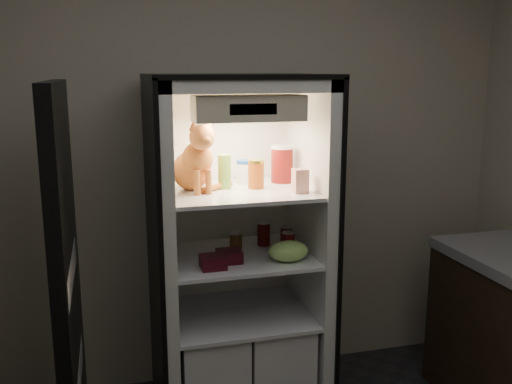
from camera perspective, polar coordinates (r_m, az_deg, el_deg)
The scene contains 16 objects.
room_shell at distance 1.64m, azimuth 9.00°, elevation 2.36°, with size 3.60×3.60×3.60m.
refrigerator at distance 3.14m, azimuth -1.96°, elevation -8.46°, with size 0.90×0.72×1.88m.
fridge_door at distance 2.69m, azimuth -18.30°, elevation -9.89°, with size 0.07×0.87×1.85m.
tabby_cat at distance 2.90m, azimuth -6.16°, elevation 2.87°, with size 0.34×0.37×0.38m.
parmesan_shaker at distance 2.95m, azimuth -3.17°, elevation 2.06°, with size 0.07×0.07×0.18m.
mayo_tub at distance 3.09m, azimuth -1.13°, elevation 2.06°, with size 0.09×0.09×0.13m.
salsa_jar at distance 2.96m, azimuth 0.00°, elevation 1.81°, with size 0.08×0.08×0.15m.
pepper_jar at distance 3.11m, azimuth 2.61°, elevation 2.82°, with size 0.12×0.12×0.20m.
cream_carton at distance 2.86m, azimuth 4.44°, elevation 1.12°, with size 0.07×0.07×0.12m, color white.
soda_can_a at distance 3.16m, azimuth 0.77°, elevation -4.20°, with size 0.07×0.07×0.13m.
soda_can_b at distance 3.13m, azimuth 3.02°, elevation -4.52°, with size 0.06×0.06×0.12m.
soda_can_c at distance 2.99m, azimuth 3.24°, elevation -5.19°, with size 0.07×0.07×0.13m.
condiment_jar at distance 3.11m, azimuth -2.04°, elevation -4.86°, with size 0.07×0.07×0.09m.
grape_bag at distance 2.91m, azimuth 3.26°, elevation -5.92°, with size 0.21×0.15×0.10m, color #8CD161.
berry_box_left at distance 2.82m, azimuth -4.33°, elevation -6.99°, with size 0.12×0.12×0.06m, color #480C17.
berry_box_right at distance 2.91m, azimuth -2.69°, elevation -6.43°, with size 0.12×0.12×0.06m, color #480C17.
Camera 1 is at (-0.67, -1.48, 1.89)m, focal length 40.00 mm.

